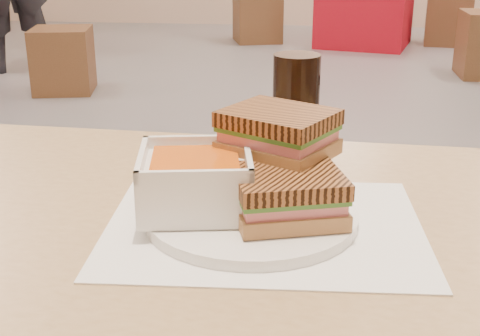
# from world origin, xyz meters

# --- Properties ---
(main_table) EXTENTS (1.24, 0.76, 0.75)m
(main_table) POSITION_xyz_m (-0.12, -2.00, 0.64)
(main_table) COLOR tan
(main_table) RESTS_ON ground
(tray_liner) EXTENTS (0.39, 0.31, 0.00)m
(tray_liner) POSITION_xyz_m (0.04, -2.01, 0.75)
(tray_liner) COLOR white
(tray_liner) RESTS_ON main_table
(plate) EXTENTS (0.26, 0.26, 0.01)m
(plate) POSITION_xyz_m (0.02, -2.00, 0.76)
(plate) COLOR white
(plate) RESTS_ON tray_liner
(soup_bowl) EXTENTS (0.15, 0.15, 0.07)m
(soup_bowl) POSITION_xyz_m (-0.04, -2.00, 0.80)
(soup_bowl) COLOR white
(soup_bowl) RESTS_ON plate
(panini_lower) EXTENTS (0.15, 0.13, 0.06)m
(panini_lower) POSITION_xyz_m (0.07, -2.02, 0.80)
(panini_lower) COLOR #A2794A
(panini_lower) RESTS_ON plate
(panini_upper) EXTENTS (0.17, 0.16, 0.06)m
(panini_upper) POSITION_xyz_m (0.05, -1.94, 0.85)
(panini_upper) COLOR #A2794A
(panini_upper) RESTS_ON panini_lower
(cola_glass) EXTENTS (0.07, 0.07, 0.16)m
(cola_glass) POSITION_xyz_m (0.07, -1.73, 0.83)
(cola_glass) COLOR black
(cola_glass) RESTS_ON main_table
(bg_table_2) EXTENTS (0.99, 0.99, 0.72)m
(bg_table_2) POSITION_xyz_m (0.58, 3.74, 0.36)
(bg_table_2) COLOR #A7091B
(bg_table_2) RESTS_ON ground
(bg_chair_0r) EXTENTS (0.46, 0.46, 0.44)m
(bg_chair_0r) POSITION_xyz_m (-1.62, 1.59, 0.22)
(bg_chair_0r) COLOR brown
(bg_chair_0r) RESTS_ON ground
(bg_chair_2l) EXTENTS (0.53, 0.53, 0.49)m
(bg_chair_2l) POSITION_xyz_m (-0.47, 3.83, 0.24)
(bg_chair_2l) COLOR brown
(bg_chair_2l) RESTS_ON ground
(bg_chair_2r) EXTENTS (0.47, 0.47, 0.47)m
(bg_chair_2r) POSITION_xyz_m (1.39, 3.87, 0.23)
(bg_chair_2r) COLOR brown
(bg_chair_2r) RESTS_ON ground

